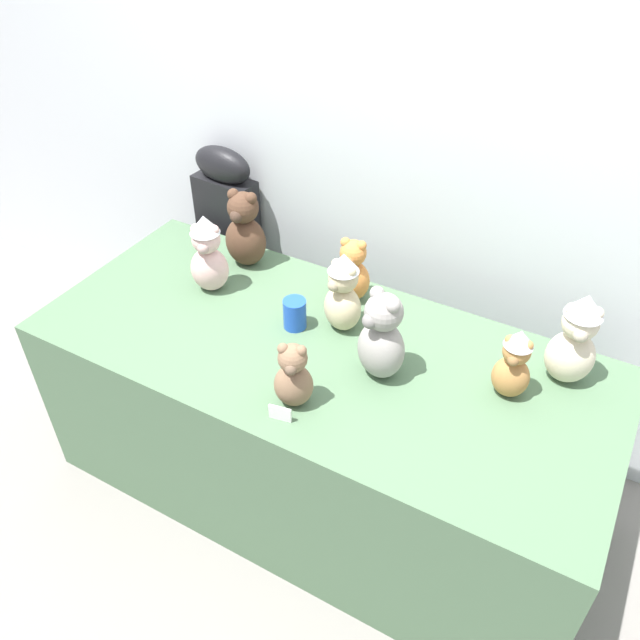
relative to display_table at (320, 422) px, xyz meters
The scene contains 14 objects.
ground_plane 0.44m from the display_table, 90.00° to the right, with size 10.00×10.00×0.00m, color gray.
wall_back 1.15m from the display_table, 90.00° to the left, with size 7.00×0.08×2.60m, color silver.
display_table is the anchor object (origin of this frame).
instrument_case 0.97m from the display_table, 144.44° to the left, with size 0.29×0.14×1.06m.
teddy_bear_caramel 0.79m from the display_table, ahead, with size 0.12×0.10×0.25m.
teddy_bear_cocoa 0.78m from the display_table, 148.82° to the left, with size 0.18×0.15×0.32m.
teddy_bear_ash 0.56m from the display_table, ahead, with size 0.21×0.19×0.32m.
teddy_bear_blush 0.74m from the display_table, 169.46° to the left, with size 0.18×0.16×0.31m.
teddy_bear_cream 0.95m from the display_table, 18.63° to the left, with size 0.17×0.16×0.33m.
teddy_bear_ginger 0.57m from the display_table, 96.73° to the left, with size 0.14×0.13×0.25m.
teddy_bear_sand 0.53m from the display_table, 84.70° to the left, with size 0.16×0.15×0.30m.
teddy_bear_mocha 0.54m from the display_table, 78.04° to the right, with size 0.15×0.14×0.23m.
party_cup_blue 0.45m from the display_table, 156.44° to the left, with size 0.08×0.08×0.11m, color blue.
name_card_front_left 0.52m from the display_table, 80.84° to the right, with size 0.07×0.01×0.05m, color white.
Camera 1 is at (0.79, -1.16, 2.16)m, focal length 36.19 mm.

